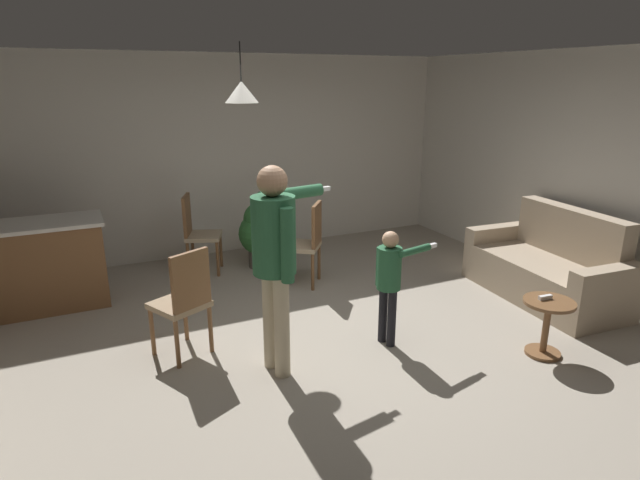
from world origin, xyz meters
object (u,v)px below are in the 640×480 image
(kitchen_counter, at_px, (44,265))
(potted_plant_corner, at_px, (260,232))
(dining_chair_centre_back, at_px, (197,231))
(person_child, at_px, (390,275))
(dining_chair_by_counter, at_px, (307,241))
(couch_floral, at_px, (548,269))
(spare_remote_on_table, at_px, (545,297))
(person_adult, at_px, (276,248))
(dining_chair_near_wall, at_px, (184,299))
(side_table_by_couch, at_px, (547,321))

(kitchen_counter, distance_m, potted_plant_corner, 2.51)
(kitchen_counter, xyz_separation_m, dining_chair_centre_back, (1.72, 0.38, 0.07))
(person_child, bearing_deg, dining_chair_by_counter, 170.41)
(person_child, bearing_deg, couch_floral, 82.09)
(person_child, height_order, potted_plant_corner, person_child)
(dining_chair_by_counter, xyz_separation_m, dining_chair_centre_back, (-1.08, 0.97, 0.00))
(kitchen_counter, relative_size, spare_remote_on_table, 9.69)
(dining_chair_by_counter, bearing_deg, person_adult, -174.22)
(dining_chair_near_wall, bearing_deg, person_child, -43.67)
(person_adult, xyz_separation_m, dining_chair_centre_back, (-0.06, 2.65, -0.54))
(person_child, height_order, dining_chair_centre_back, person_child)
(person_child, relative_size, dining_chair_near_wall, 1.09)
(couch_floral, height_order, side_table_by_couch, couch_floral)
(potted_plant_corner, bearing_deg, dining_chair_near_wall, -125.12)
(side_table_by_couch, xyz_separation_m, dining_chair_near_wall, (-2.88, 1.34, 0.22))
(side_table_by_couch, bearing_deg, person_adult, 160.90)
(dining_chair_near_wall, xyz_separation_m, dining_chair_centre_back, (0.59, 2.08, 0.00))
(dining_chair_near_wall, distance_m, dining_chair_centre_back, 2.16)
(side_table_by_couch, distance_m, dining_chair_centre_back, 4.13)
(kitchen_counter, bearing_deg, person_child, -38.26)
(person_adult, bearing_deg, dining_chair_by_counter, 139.18)
(person_adult, height_order, spare_remote_on_table, person_adult)
(side_table_by_couch, height_order, potted_plant_corner, potted_plant_corner)
(side_table_by_couch, bearing_deg, potted_plant_corner, 114.88)
(couch_floral, height_order, dining_chair_near_wall, same)
(kitchen_counter, height_order, dining_chair_near_wall, dining_chair_near_wall)
(kitchen_counter, bearing_deg, couch_floral, -22.48)
(person_child, xyz_separation_m, potted_plant_corner, (-0.37, 2.50, -0.20))
(dining_chair_by_counter, bearing_deg, person_child, -140.52)
(person_child, height_order, dining_chair_near_wall, person_child)
(kitchen_counter, relative_size, person_child, 1.16)
(couch_floral, height_order, kitchen_counter, couch_floral)
(side_table_by_couch, distance_m, person_child, 1.43)
(person_adult, height_order, potted_plant_corner, person_adult)
(person_adult, relative_size, dining_chair_centre_back, 1.75)
(dining_chair_near_wall, height_order, potted_plant_corner, dining_chair_near_wall)
(person_adult, relative_size, dining_chair_near_wall, 1.75)
(dining_chair_near_wall, relative_size, spare_remote_on_table, 7.69)
(side_table_by_couch, bearing_deg, dining_chair_by_counter, 116.51)
(dining_chair_near_wall, xyz_separation_m, potted_plant_corner, (1.36, 1.94, -0.07))
(side_table_by_couch, relative_size, dining_chair_centre_back, 0.52)
(dining_chair_near_wall, distance_m, spare_remote_on_table, 3.15)
(person_adult, distance_m, spare_remote_on_table, 2.41)
(side_table_by_couch, xyz_separation_m, person_adult, (-2.24, 0.77, 0.76))
(couch_floral, bearing_deg, spare_remote_on_table, 134.43)
(dining_chair_by_counter, height_order, dining_chair_centre_back, same)
(dining_chair_near_wall, bearing_deg, dining_chair_by_counter, 7.99)
(kitchen_counter, height_order, spare_remote_on_table, kitchen_counter)
(dining_chair_by_counter, bearing_deg, couch_floral, -86.48)
(kitchen_counter, relative_size, dining_chair_centre_back, 1.26)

